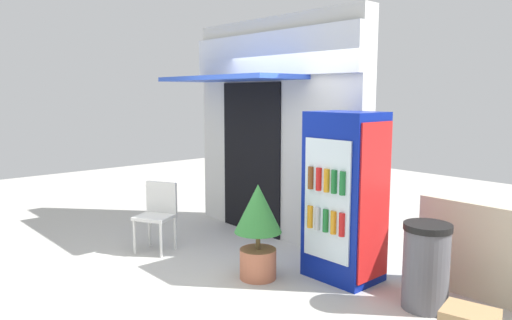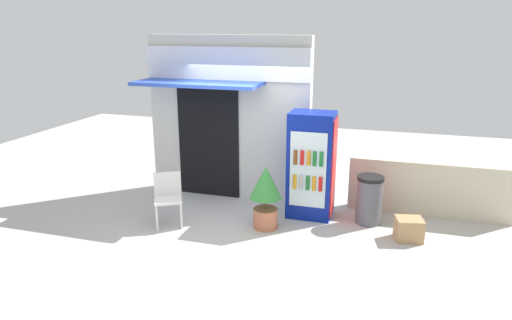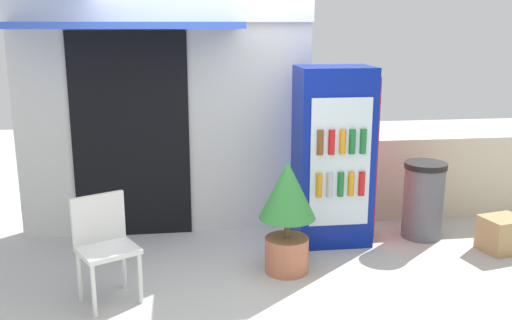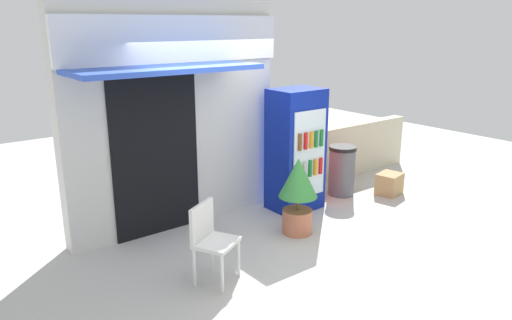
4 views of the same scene
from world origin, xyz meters
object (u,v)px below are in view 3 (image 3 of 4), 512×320
object	(u,v)px
drink_cooler	(333,156)
plastic_chair	(104,240)
trash_bin	(423,200)
cardboard_box	(502,234)
potted_plant_near_shop	(287,208)

from	to	relation	value
drink_cooler	plastic_chair	distance (m)	2.44
trash_bin	cardboard_box	world-z (taller)	trash_bin
drink_cooler	trash_bin	world-z (taller)	drink_cooler
drink_cooler	potted_plant_near_shop	world-z (taller)	drink_cooler
plastic_chair	potted_plant_near_shop	xyz separation A→B (m)	(1.57, 0.32, 0.10)
drink_cooler	potted_plant_near_shop	xyz separation A→B (m)	(-0.61, -0.71, -0.30)
trash_bin	potted_plant_near_shop	bearing A→B (deg)	-157.00
trash_bin	drink_cooler	bearing A→B (deg)	178.23
plastic_chair	cardboard_box	distance (m)	3.85
drink_cooler	trash_bin	xyz separation A→B (m)	(0.98, -0.03, -0.50)
drink_cooler	cardboard_box	size ratio (longest dim) A/B	4.55
potted_plant_near_shop	cardboard_box	bearing A→B (deg)	5.15
drink_cooler	cardboard_box	distance (m)	1.85
drink_cooler	plastic_chair	world-z (taller)	drink_cooler
plastic_chair	potted_plant_near_shop	bearing A→B (deg)	11.46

